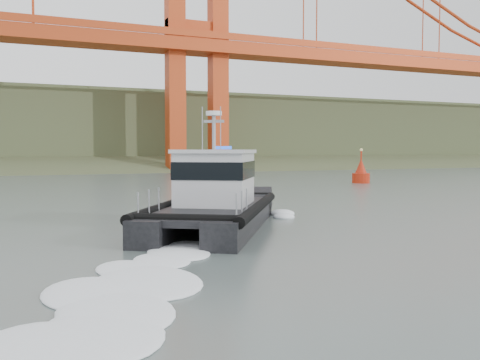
{
  "coord_description": "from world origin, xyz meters",
  "views": [
    {
      "loc": [
        -8.55,
        -15.99,
        3.91
      ],
      "look_at": [
        1.86,
        8.39,
        2.4
      ],
      "focal_mm": 40.0,
      "sensor_mm": 36.0,
      "label": 1
    }
  ],
  "objects": [
    {
      "name": "ground",
      "position": [
        0.0,
        0.0,
        0.0
      ],
      "size": [
        400.0,
        400.0,
        0.0
      ],
      "primitive_type": "plane",
      "color": "#46544F",
      "rests_on": "ground"
    },
    {
      "name": "headlands",
      "position": [
        0.0,
        125.5,
        7.05
      ],
      "size": [
        500.0,
        105.36,
        27.12
      ],
      "color": "#3A4829",
      "rests_on": "ground"
    },
    {
      "name": "patrol_boat",
      "position": [
        0.62,
        8.79,
        1.5
      ],
      "size": [
        10.41,
        12.85,
        6.0
      ],
      "rotation": [
        0.0,
        0.0,
        -0.56
      ],
      "color": "black",
      "rests_on": "ground"
    },
    {
      "name": "nav_buoy",
      "position": [
        29.11,
        36.01,
        1.13
      ],
      "size": [
        2.06,
        2.06,
        4.3
      ],
      "color": "#AC210B",
      "rests_on": "ground"
    }
  ]
}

